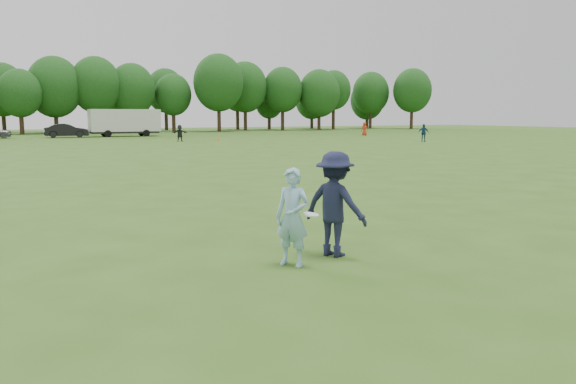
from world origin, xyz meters
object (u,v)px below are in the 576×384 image
field_cone (218,139)px  defender (335,204)px  player_far_c (364,129)px  player_far_b (423,133)px  player_far_d (180,133)px  cargo_trailer (125,121)px  thrower (292,217)px  car_f (66,131)px

field_cone → defender: bearing=-108.0°
player_far_c → field_cone: player_far_c is taller
player_far_b → player_far_d: 23.31m
player_far_d → field_cone: bearing=4.6°
cargo_trailer → defender: bearing=-98.1°
thrower → player_far_d: thrower is taller
player_far_c → player_far_d: 25.03m
car_f → field_cone: size_ratio=15.75×
defender → car_f: (1.89, 59.27, -0.18)m
player_far_d → car_f: bearing=131.9°
player_far_b → player_far_c: bearing=113.8°
defender → cargo_trailer: size_ratio=0.21×
thrower → player_far_c: bearing=108.9°
thrower → player_far_d: bearing=130.9°
thrower → field_cone: bearing=126.3°
player_far_d → cargo_trailer: 15.40m
player_far_c → cargo_trailer: size_ratio=0.18×
defender → thrower: bearing=76.1°
car_f → cargo_trailer: cargo_trailer is taller
defender → player_far_c: defender is taller
thrower → player_far_d: (11.50, 44.63, -0.04)m
thrower → player_far_b: 45.97m
field_cone → cargo_trailer: cargo_trailer is taller
car_f → player_far_d: bearing=-146.5°
player_far_b → player_far_d: bearing=-170.1°
player_far_c → player_far_b: bearing=112.6°
field_cone → cargo_trailer: bearing=110.3°
player_far_b → cargo_trailer: size_ratio=0.19×
player_far_c → cargo_trailer: bearing=15.8°
player_far_c → car_f: 34.91m
player_far_b → car_f: size_ratio=0.36×
player_far_b → field_cone: size_ratio=5.63×
defender → field_cone: (14.24, 43.91, -0.80)m
player_far_b → field_cone: (-16.57, 10.97, -0.69)m
defender → car_f: bearing=-29.2°
player_far_c → player_far_d: size_ratio=1.03×
player_far_c → thrower: bearing=91.6°
car_f → player_far_c: bearing=-104.1°
player_far_c → field_cone: 21.47m
player_far_d → car_f: 17.19m
thrower → cargo_trailer: size_ratio=0.19×
player_far_d → cargo_trailer: size_ratio=0.18×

